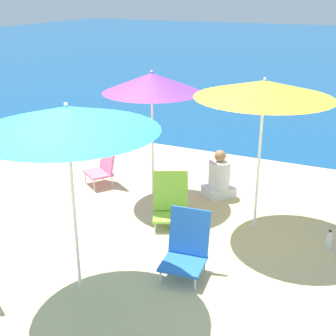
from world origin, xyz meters
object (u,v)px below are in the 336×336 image
object	(u,v)px
beach_chair_blue	(186,247)
person_seated_near	(219,178)
beach_umbrella_purple	(152,83)
water_bottle	(329,241)
beach_umbrella_teal	(67,119)
beach_chair_lime	(171,202)
beach_chair_pink	(104,163)
beach_umbrella_yellow	(264,89)

from	to	relation	value
beach_chair_blue	person_seated_near	world-z (taller)	person_seated_near
beach_umbrella_purple	water_bottle	world-z (taller)	beach_umbrella_purple
beach_umbrella_teal	beach_chair_blue	world-z (taller)	beach_umbrella_teal
beach_umbrella_purple	person_seated_near	bearing A→B (deg)	26.65
beach_umbrella_teal	water_bottle	world-z (taller)	beach_umbrella_teal
beach_umbrella_teal	beach_chair_lime	world-z (taller)	beach_umbrella_teal
beach_umbrella_teal	beach_chair_blue	size ratio (longest dim) A/B	2.86
beach_chair_pink	beach_umbrella_purple	bearing A→B (deg)	27.93
person_seated_near	water_bottle	xyz separation A→B (m)	(1.93, -1.03, -0.21)
beach_umbrella_teal	person_seated_near	world-z (taller)	beach_umbrella_teal
beach_umbrella_purple	beach_chair_lime	distance (m)	1.88
beach_umbrella_teal	person_seated_near	distance (m)	3.74
beach_chair_pink	water_bottle	distance (m)	4.03
beach_umbrella_teal	beach_chair_blue	bearing A→B (deg)	43.92
beach_umbrella_yellow	beach_chair_lime	world-z (taller)	beach_umbrella_yellow
beach_chair_pink	person_seated_near	world-z (taller)	beach_chair_pink
beach_umbrella_teal	beach_chair_lime	bearing A→B (deg)	83.75
person_seated_near	water_bottle	bearing A→B (deg)	12.06
beach_chair_lime	beach_umbrella_teal	bearing A→B (deg)	-120.90
beach_umbrella_yellow	beach_chair_lime	xyz separation A→B (m)	(-1.20, -0.36, -1.73)
beach_umbrella_purple	beach_umbrella_teal	size ratio (longest dim) A/B	0.95
beach_chair_blue	beach_chair_lime	bearing A→B (deg)	117.05
beach_umbrella_purple	water_bottle	bearing A→B (deg)	-10.18
beach_umbrella_yellow	beach_chair_pink	distance (m)	3.37
beach_umbrella_teal	beach_umbrella_purple	bearing A→B (deg)	99.06
beach_umbrella_yellow	water_bottle	distance (m)	2.23
beach_umbrella_yellow	beach_chair_blue	world-z (taller)	beach_umbrella_yellow
beach_chair_lime	person_seated_near	size ratio (longest dim) A/B	0.92
beach_umbrella_teal	beach_chair_pink	bearing A→B (deg)	117.28
beach_umbrella_yellow	beach_chair_lime	distance (m)	2.13
beach_chair_pink	beach_chair_lime	size ratio (longest dim) A/B	1.09
beach_umbrella_yellow	beach_chair_pink	world-z (taller)	beach_umbrella_yellow
beach_umbrella_purple	beach_umbrella_yellow	xyz separation A→B (m)	(1.86, -0.36, 0.12)
beach_chair_pink	beach_chair_lime	xyz separation A→B (m)	(1.70, -0.84, -0.07)
beach_chair_pink	person_seated_near	distance (m)	2.08
beach_umbrella_yellow	beach_umbrella_purple	bearing A→B (deg)	168.93
beach_umbrella_purple	beach_chair_lime	xyz separation A→B (m)	(0.66, -0.72, -1.60)
beach_chair_lime	beach_umbrella_purple	bearing A→B (deg)	107.71
beach_chair_pink	beach_chair_blue	world-z (taller)	beach_chair_pink
beach_chair_blue	beach_umbrella_yellow	bearing A→B (deg)	66.28
water_bottle	beach_chair_lime	bearing A→B (deg)	-174.99
beach_umbrella_yellow	beach_umbrella_teal	xyz separation A→B (m)	(-1.42, -2.39, 0.02)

